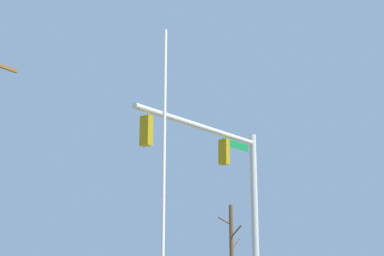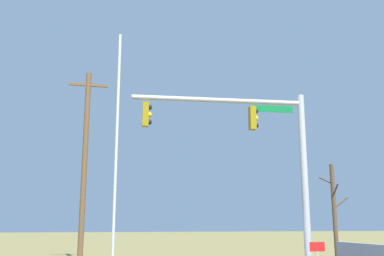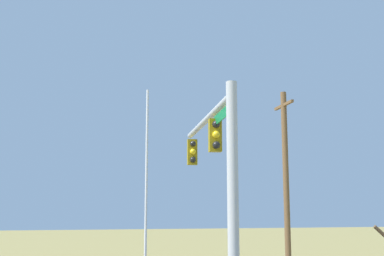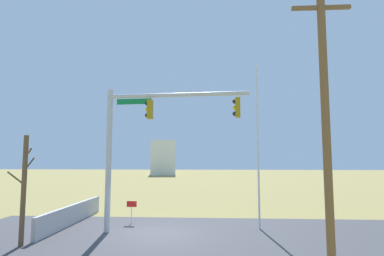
# 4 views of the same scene
# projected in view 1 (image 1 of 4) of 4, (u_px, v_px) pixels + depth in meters

# --- Properties ---
(signal_mast) EXTENTS (7.13, 0.80, 7.10)m
(signal_mast) POSITION_uv_depth(u_px,v_px,m) (229.00, 182.00, 20.07)
(signal_mast) COLOR #B2B5BA
(signal_mast) RESTS_ON ground_plane
(flagpole) EXTENTS (0.10, 0.10, 8.64)m
(flagpole) POSITION_uv_depth(u_px,v_px,m) (164.00, 177.00, 14.59)
(flagpole) COLOR silver
(flagpole) RESTS_ON ground_plane
(bare_tree) EXTENTS (1.27, 1.02, 4.59)m
(bare_tree) POSITION_uv_depth(u_px,v_px,m) (232.00, 254.00, 24.45)
(bare_tree) COLOR brown
(bare_tree) RESTS_ON ground_plane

